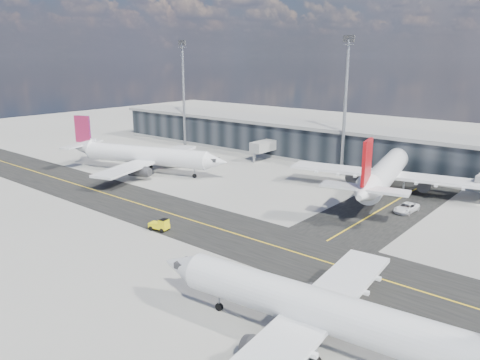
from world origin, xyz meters
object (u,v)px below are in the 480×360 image
at_px(airliner_redtail, 387,171).
at_px(service_van, 406,208).
at_px(airliner_af, 144,155).
at_px(airliner_near, 327,312).
at_px(baggage_tug, 161,225).

distance_m(airliner_redtail, service_van, 11.32).
xyz_separation_m(airliner_redtail, service_van, (7.10, -8.09, -3.51)).
xyz_separation_m(airliner_af, airliner_redtail, (47.10, 18.28, 0.41)).
bearing_deg(airliner_near, airliner_af, 57.85).
bearing_deg(airliner_af, service_van, 83.25).
xyz_separation_m(airliner_redtail, airliner_near, (15.62, -49.09, -0.69)).
xyz_separation_m(airliner_af, service_van, (54.20, 10.20, -3.10)).
distance_m(airliner_af, airliner_redtail, 50.53).
distance_m(airliner_af, service_van, 55.24).
xyz_separation_m(baggage_tug, service_van, (24.33, 31.32, -0.18)).
bearing_deg(airliner_near, airliner_redtail, 11.65).
bearing_deg(airliner_near, baggage_tug, 67.59).
xyz_separation_m(airliner_near, service_van, (-8.52, 41.00, -2.81)).
relative_size(airliner_af, service_van, 7.12).
distance_m(baggage_tug, service_van, 39.66).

